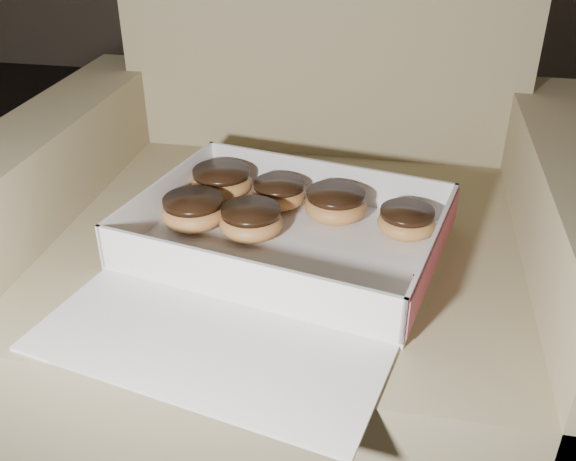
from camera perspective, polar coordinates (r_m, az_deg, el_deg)
The scene contains 11 objects.
armchair at distance 1.14m, azimuth 0.84°, elevation -3.81°, with size 0.95×0.80×0.99m.
bakery_box at distance 0.92m, azimuth -0.91°, elevation -2.11°, with size 0.53×0.59×0.07m.
donut_a at distance 0.98m, azimuth 10.48°, elevation 0.80°, with size 0.09×0.09×0.04m.
donut_b at distance 1.05m, azimuth -0.80°, elevation 3.35°, with size 0.09×0.09×0.04m.
donut_c at distance 1.00m, azimuth -8.39°, elevation 1.71°, with size 0.10×0.10×0.05m.
donut_d at distance 1.01m, azimuth 4.26°, elevation 2.34°, with size 0.10×0.10×0.05m.
donut_e at distance 1.08m, azimuth -5.90°, elevation 4.29°, with size 0.10×0.10×0.05m.
donut_f at distance 0.97m, azimuth -3.31°, elevation 0.83°, with size 0.10×0.10×0.05m.
crumb_a at distance 0.87m, azimuth 4.59°, elevation -4.92°, with size 0.01×0.01×0.00m, color black.
crumb_b at distance 0.84m, azimuth 2.28°, elevation -6.30°, with size 0.01×0.01×0.00m, color black.
crumb_c at distance 0.90m, azimuth 11.25°, elevation -3.94°, with size 0.01×0.01×0.00m, color black.
Camera 1 is at (0.94, -0.82, 0.95)m, focal length 40.00 mm.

